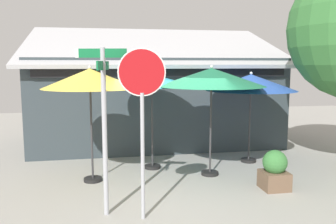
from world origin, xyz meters
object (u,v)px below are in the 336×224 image
Objects in this scene: street_sign_post at (104,115)px; patio_umbrella_mustard_left at (90,79)px; sidewalk_planter at (275,170)px; patio_umbrella_teal_center at (152,81)px; patio_umbrella_royal_blue_far_right at (251,83)px; patio_umbrella_forest_green_right at (211,78)px; stop_sign at (142,100)px.

street_sign_post is 1.12× the size of patio_umbrella_mustard_left.
sidewalk_planter is (3.77, 0.70, -1.46)m from street_sign_post.
patio_umbrella_royal_blue_far_right is (2.84, 0.13, -0.08)m from patio_umbrella_teal_center.
patio_umbrella_teal_center is at bearing 139.76° from sidewalk_planter.
patio_umbrella_teal_center is 2.91× the size of sidewalk_planter.
patio_umbrella_teal_center is 0.94× the size of patio_umbrella_forest_green_right.
sidewalk_planter is at bearing -48.54° from patio_umbrella_forest_green_right.
patio_umbrella_mustard_left is 1.77m from patio_umbrella_teal_center.
sidewalk_planter is (1.12, -1.27, -2.05)m from patio_umbrella_forest_green_right.
stop_sign is at bearing -24.69° from street_sign_post.
stop_sign is 3.43× the size of sidewalk_planter.
patio_umbrella_teal_center is (1.57, 0.80, -0.09)m from patio_umbrella_mustard_left.
patio_umbrella_royal_blue_far_right is at bearing 33.52° from patio_umbrella_forest_green_right.
patio_umbrella_mustard_left is at bearing 112.64° from stop_sign.
patio_umbrella_mustard_left reaches higher than patio_umbrella_royal_blue_far_right.
patio_umbrella_mustard_left is 1.07× the size of patio_umbrella_royal_blue_far_right.
patio_umbrella_teal_center is at bearing 65.60° from street_sign_post.
street_sign_post is at bearing -143.33° from patio_umbrella_forest_green_right.
street_sign_post is 4.10m from sidewalk_planter.
sidewalk_planter is at bearing 17.94° from stop_sign.
patio_umbrella_forest_green_right is 1.77m from patio_umbrella_royal_blue_far_right.
patio_umbrella_mustard_left is 3.08× the size of sidewalk_planter.
sidewalk_planter is at bearing -17.85° from patio_umbrella_mustard_left.
stop_sign is 1.11× the size of patio_umbrella_mustard_left.
patio_umbrella_forest_green_right is at bearing -0.75° from patio_umbrella_mustard_left.
patio_umbrella_royal_blue_far_right is at bearing 43.30° from stop_sign.
patio_umbrella_mustard_left is 4.73m from sidewalk_planter.
patio_umbrella_forest_green_right is (2.94, -0.04, 0.02)m from patio_umbrella_mustard_left.
patio_umbrella_forest_green_right reaches higher than sidewalk_planter.
street_sign_post is at bearing 155.31° from stop_sign.
patio_umbrella_mustard_left is 4.51m from patio_umbrella_royal_blue_far_right.
patio_umbrella_forest_green_right is (2.64, 1.97, 0.59)m from street_sign_post.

